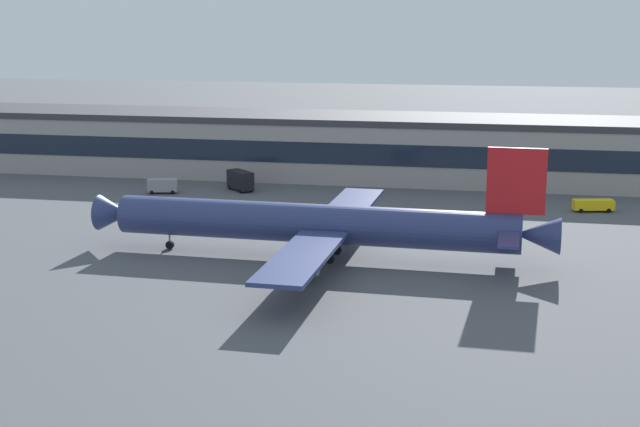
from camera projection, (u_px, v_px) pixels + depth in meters
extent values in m
plane|color=#4C4F54|center=(293.00, 256.00, 117.59)|extent=(600.00, 600.00, 0.00)
cube|color=#9E9993|center=(362.00, 150.00, 172.67)|extent=(197.61, 18.65, 10.93)
cube|color=#38383D|center=(363.00, 118.00, 171.36)|extent=(201.56, 19.03, 1.20)
cube|color=#192333|center=(354.00, 154.00, 163.58)|extent=(193.65, 0.16, 3.93)
cylinder|color=navy|center=(314.00, 223.00, 115.65)|extent=(52.65, 6.39, 5.08)
cone|color=navy|center=(115.00, 213.00, 121.70)|extent=(4.69, 4.94, 4.82)
cone|color=navy|center=(537.00, 235.00, 109.54)|extent=(5.70, 4.71, 4.57)
cube|color=red|center=(516.00, 181.00, 108.72)|extent=(7.12, 0.68, 8.12)
cube|color=navy|center=(509.00, 238.00, 104.77)|extent=(2.63, 9.19, 0.30)
cube|color=navy|center=(511.00, 218.00, 115.40)|extent=(2.63, 9.19, 0.30)
cube|color=navy|center=(302.00, 257.00, 101.65)|extent=(6.59, 23.78, 0.50)
cube|color=navy|center=(350.00, 206.00, 128.99)|extent=(6.59, 23.78, 0.50)
cylinder|color=#99999E|center=(301.00, 263.00, 105.64)|extent=(4.26, 2.90, 2.79)
cylinder|color=#99999E|center=(338.00, 223.00, 126.22)|extent=(4.26, 2.90, 2.79)
cylinder|color=black|center=(170.00, 245.00, 120.86)|extent=(1.11, 0.53, 1.10)
cylinder|color=slate|center=(170.00, 236.00, 120.58)|extent=(0.24, 0.24, 2.01)
cylinder|color=black|center=(330.00, 259.00, 113.76)|extent=(1.11, 0.53, 1.10)
cylinder|color=slate|center=(330.00, 249.00, 113.49)|extent=(0.24, 0.24, 2.01)
cylinder|color=black|center=(337.00, 250.00, 118.11)|extent=(1.11, 0.53, 1.10)
cylinder|color=slate|center=(337.00, 241.00, 117.84)|extent=(0.24, 0.24, 2.01)
cube|color=gray|center=(163.00, 185.00, 158.48)|extent=(5.56, 3.31, 2.20)
cube|color=black|center=(171.00, 183.00, 158.42)|extent=(2.23, 2.38, 0.55)
cylinder|color=black|center=(174.00, 190.00, 159.73)|extent=(0.75, 0.45, 0.70)
cylinder|color=black|center=(173.00, 192.00, 157.80)|extent=(0.75, 0.45, 0.70)
cylinder|color=black|center=(154.00, 190.00, 159.63)|extent=(0.75, 0.45, 0.70)
cylinder|color=black|center=(152.00, 192.00, 157.70)|extent=(0.75, 0.45, 0.70)
cube|color=yellow|center=(593.00, 205.00, 143.65)|extent=(6.68, 3.37, 1.60)
cube|color=black|center=(583.00, 203.00, 143.54)|extent=(2.59, 2.29, 0.40)
cylinder|color=black|center=(581.00, 211.00, 142.89)|extent=(0.75, 0.45, 0.70)
cylinder|color=black|center=(577.00, 208.00, 144.65)|extent=(0.75, 0.45, 0.70)
cylinder|color=black|center=(609.00, 211.00, 143.00)|extent=(0.75, 0.45, 0.70)
cylinder|color=black|center=(605.00, 208.00, 144.75)|extent=(0.75, 0.45, 0.70)
cube|color=black|center=(240.00, 180.00, 160.78)|extent=(5.95, 5.93, 3.20)
cube|color=black|center=(236.00, 175.00, 161.98)|extent=(3.05, 3.05, 0.80)
cylinder|color=black|center=(230.00, 187.00, 162.25)|extent=(0.71, 0.71, 0.70)
cylinder|color=black|center=(240.00, 186.00, 163.42)|extent=(0.71, 0.71, 0.70)
cylinder|color=black|center=(241.00, 191.00, 158.84)|extent=(0.71, 0.71, 0.70)
cylinder|color=black|center=(251.00, 190.00, 160.01)|extent=(0.71, 0.71, 0.70)
cone|color=#F2590C|center=(274.00, 270.00, 109.59)|extent=(0.57, 0.57, 0.71)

